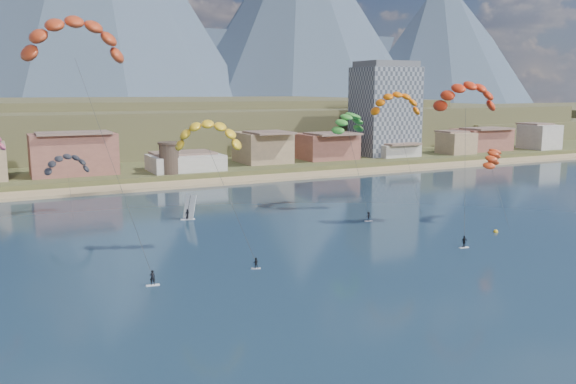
{
  "coord_description": "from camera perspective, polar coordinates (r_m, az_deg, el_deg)",
  "views": [
    {
      "loc": [
        -37.1,
        -42.77,
        24.32
      ],
      "look_at": [
        0.0,
        32.0,
        10.0
      ],
      "focal_mm": 37.17,
      "sensor_mm": 36.0,
      "label": 1
    }
  ],
  "objects": [
    {
      "name": "kitesurfer_green",
      "position": [
        124.15,
        5.82,
        6.83
      ],
      "size": [
        10.35,
        18.08,
        22.52
      ],
      "color": "silver",
      "rests_on": "ground"
    },
    {
      "name": "windsurfer",
      "position": [
        114.7,
        -9.5,
        -1.87
      ],
      "size": [
        2.76,
        3.03,
        4.74
      ],
      "color": "silver",
      "rests_on": "ground"
    },
    {
      "name": "distant_kite_red",
      "position": [
        116.45,
        18.92,
        3.37
      ],
      "size": [
        7.91,
        7.55,
        15.42
      ],
      "color": "#262626",
      "rests_on": "ground"
    },
    {
      "name": "buoy",
      "position": [
        109.39,
        19.25,
        -3.6
      ],
      "size": [
        0.77,
        0.77,
        0.77
      ],
      "color": "yellow",
      "rests_on": "ground"
    },
    {
      "name": "ground",
      "position": [
        61.62,
        13.75,
        -13.8
      ],
      "size": [
        2400.0,
        2400.0,
        0.0
      ],
      "primitive_type": "plane",
      "color": "black",
      "rests_on": "ground"
    },
    {
      "name": "beach",
      "position": [
        155.2,
        -12.23,
        0.59
      ],
      "size": [
        2200.0,
        12.0,
        0.9
      ],
      "color": "tan",
      "rests_on": "ground"
    },
    {
      "name": "distant_kite_orange",
      "position": [
        121.09,
        10.3,
        8.68
      ],
      "size": [
        11.16,
        7.46,
        25.4
      ],
      "color": "#262626",
      "rests_on": "ground"
    },
    {
      "name": "kitesurfer_yellow",
      "position": [
        89.4,
        -7.64,
        5.82
      ],
      "size": [
        11.04,
        15.87,
        22.07
      ],
      "color": "silver",
      "rests_on": "ground"
    },
    {
      "name": "apartment_tower",
      "position": [
        210.03,
        9.26,
        7.84
      ],
      "size": [
        20.0,
        16.0,
        32.0
      ],
      "color": "gray",
      "rests_on": "ground"
    },
    {
      "name": "kitesurfer_red",
      "position": [
        87.11,
        -19.84,
        14.17
      ],
      "size": [
        13.92,
        17.51,
        36.16
      ],
      "color": "silver",
      "rests_on": "ground"
    },
    {
      "name": "distant_kite_dark",
      "position": [
        125.5,
        -20.41,
        2.84
      ],
      "size": [
        9.35,
        6.32,
        14.09
      ],
      "color": "#262626",
      "rests_on": "ground"
    },
    {
      "name": "foothills",
      "position": [
        282.01,
        -14.26,
        6.34
      ],
      "size": [
        940.0,
        210.0,
        18.0
      ],
      "color": "brown",
      "rests_on": "ground"
    },
    {
      "name": "kitesurfer_orange",
      "position": [
        111.11,
        16.7,
        9.15
      ],
      "size": [
        18.11,
        17.32,
        28.97
      ],
      "color": "silver",
      "rests_on": "ground"
    },
    {
      "name": "watchtower",
      "position": [
        163.31,
        -11.31,
        3.23
      ],
      "size": [
        5.82,
        5.82,
        8.6
      ],
      "color": "#47382D",
      "rests_on": "ground"
    },
    {
      "name": "land",
      "position": [
        604.4,
        -23.01,
        6.66
      ],
      "size": [
        2200.0,
        900.0,
        4.0
      ],
      "color": "brown",
      "rests_on": "ground"
    }
  ]
}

